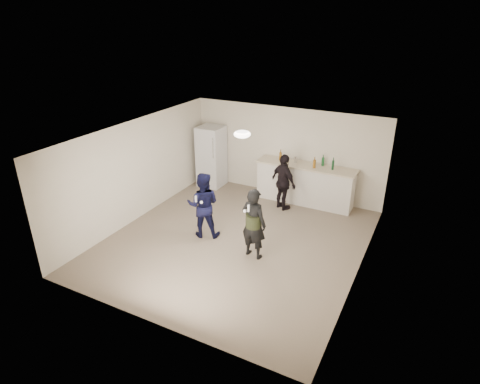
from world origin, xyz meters
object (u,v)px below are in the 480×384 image
at_px(shaker, 296,160).
at_px(man, 203,205).
at_px(fridge, 212,156).
at_px(woman, 254,223).
at_px(counter, 305,185).
at_px(spectator, 284,182).

distance_m(shaker, man, 3.10).
xyz_separation_m(fridge, man, (1.38, -2.70, -0.12)).
bearing_deg(woman, shaker, -78.00).
relative_size(fridge, man, 1.16).
bearing_deg(counter, shaker, 168.11).
bearing_deg(shaker, counter, -11.89).
bearing_deg(man, counter, -140.40).
bearing_deg(spectator, woman, 126.46).
distance_m(man, woman, 1.43).
height_order(fridge, woman, fridge).
xyz_separation_m(woman, spectator, (-0.28, 2.41, -0.03)).
relative_size(shaker, spectator, 0.11).
relative_size(counter, shaker, 15.29).
relative_size(woman, spectator, 1.04).
xyz_separation_m(fridge, spectator, (2.51, -0.56, -0.14)).
height_order(man, spectator, man).
height_order(shaker, woman, woman).
xyz_separation_m(shaker, man, (-1.18, -2.83, -0.40)).
bearing_deg(counter, fridge, -178.61).
distance_m(shaker, woman, 3.14).
distance_m(fridge, man, 3.03).
height_order(counter, shaker, shaker).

